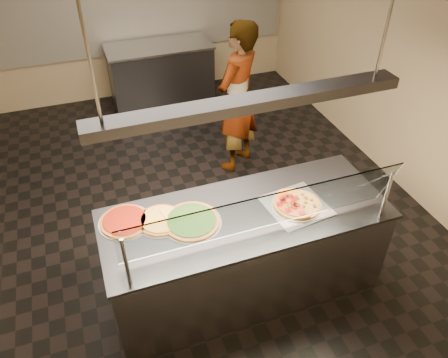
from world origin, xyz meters
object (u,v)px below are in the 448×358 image
object	(u,v)px
pizza_cheese	(161,220)
prep_table	(161,74)
half_pizza_sausage	(307,201)
worker	(237,99)
half_pizza_pepperoni	(286,205)
pizza_spatula	(170,217)
pizza_tomato	(125,221)
perforated_tray	(296,205)
serving_counter	(245,251)
pizza_spinach	(191,221)
sneeze_guard	(265,213)
heat_lamp_housing	(251,103)

from	to	relation	value
pizza_cheese	prep_table	world-z (taller)	pizza_cheese
half_pizza_sausage	prep_table	world-z (taller)	half_pizza_sausage
worker	half_pizza_pepperoni	bearing A→B (deg)	42.94
half_pizza_sausage	pizza_spatula	world-z (taller)	half_pizza_sausage
half_pizza_pepperoni	pizza_spatula	world-z (taller)	half_pizza_pepperoni
pizza_tomato	worker	distance (m)	2.33
perforated_tray	prep_table	xyz separation A→B (m)	(-0.27, 3.99, -0.47)
pizza_cheese	worker	xyz separation A→B (m)	(1.35, 1.75, -0.01)
half_pizza_sausage	pizza_spatula	bearing A→B (deg)	170.01
serving_counter	pizza_spinach	distance (m)	0.67
serving_counter	half_pizza_pepperoni	bearing A→B (deg)	-10.54
half_pizza_pepperoni	prep_table	world-z (taller)	half_pizza_pepperoni
pizza_spinach	worker	bearing A→B (deg)	58.88
pizza_spinach	pizza_tomato	xyz separation A→B (m)	(-0.51, 0.18, -0.00)
sneeze_guard	pizza_spatula	distance (m)	0.82
pizza_tomato	heat_lamp_housing	bearing A→B (deg)	-13.36
half_pizza_pepperoni	heat_lamp_housing	world-z (taller)	heat_lamp_housing
half_pizza_pepperoni	heat_lamp_housing	size ratio (longest dim) A/B	0.18
pizza_cheese	pizza_spinach	bearing A→B (deg)	-23.15
sneeze_guard	pizza_cheese	distance (m)	0.89
sneeze_guard	pizza_spinach	world-z (taller)	sneeze_guard
serving_counter	worker	distance (m)	2.06
serving_counter	pizza_cheese	xyz separation A→B (m)	(-0.69, 0.15, 0.48)
serving_counter	worker	size ratio (longest dim) A/B	1.29
serving_counter	pizza_tomato	xyz separation A→B (m)	(-0.97, 0.23, 0.48)
pizza_tomato	prep_table	distance (m)	3.89
prep_table	worker	bearing A→B (deg)	-76.22
perforated_tray	half_pizza_sausage	world-z (taller)	half_pizza_sausage
pizza_tomato	worker	world-z (taller)	worker
half_pizza_pepperoni	pizza_tomato	size ratio (longest dim) A/B	0.99
prep_table	pizza_spinach	bearing A→B (deg)	-99.12
pizza_tomato	pizza_spatula	size ratio (longest dim) A/B	1.86
pizza_spatula	prep_table	distance (m)	3.90
half_pizza_sausage	half_pizza_pepperoni	bearing A→B (deg)	179.20
perforated_tray	heat_lamp_housing	bearing A→B (deg)	171.73
half_pizza_sausage	pizza_spatula	size ratio (longest dim) A/B	1.84
prep_table	worker	xyz separation A→B (m)	(0.50, -2.02, 0.47)
half_pizza_pepperoni	pizza_spatula	distance (m)	0.97
pizza_tomato	pizza_spinach	bearing A→B (deg)	-19.79
perforated_tray	pizza_spinach	bearing A→B (deg)	172.98
pizza_cheese	half_pizza_pepperoni	bearing A→B (deg)	-11.48
pizza_spinach	heat_lamp_housing	xyz separation A→B (m)	(0.46, -0.05, 1.00)
serving_counter	half_pizza_sausage	size ratio (longest dim) A/B	5.71
sneeze_guard	half_pizza_pepperoni	distance (m)	0.51
serving_counter	pizza_spatula	xyz separation A→B (m)	(-0.61, 0.14, 0.49)
pizza_spatula	serving_counter	bearing A→B (deg)	-12.51
pizza_spinach	worker	size ratio (longest dim) A/B	0.26
perforated_tray	pizza_spinach	size ratio (longest dim) A/B	1.11
pizza_cheese	pizza_tomato	distance (m)	0.29
pizza_cheese	prep_table	distance (m)	3.90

